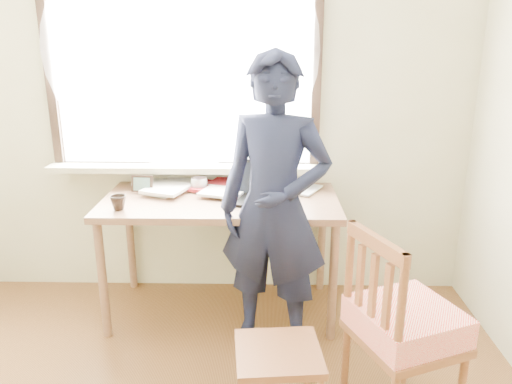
{
  "coord_description": "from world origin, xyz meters",
  "views": [
    {
      "loc": [
        0.35,
        -1.38,
        1.78
      ],
      "look_at": [
        0.3,
        0.95,
        1.06
      ],
      "focal_mm": 35.0,
      "sensor_mm": 36.0,
      "label": 1
    }
  ],
  "objects_px": {
    "work_chair": "(278,362)",
    "desk": "(221,211)",
    "mug_dark": "(118,203)",
    "mug_white": "(199,184)",
    "side_chair": "(403,324)",
    "person": "(274,208)",
    "laptop": "(259,192)"
  },
  "relations": [
    {
      "from": "work_chair",
      "to": "desk",
      "type": "bearing_deg",
      "value": 108.85
    },
    {
      "from": "mug_dark",
      "to": "mug_white",
      "type": "bearing_deg",
      "value": 43.14
    },
    {
      "from": "desk",
      "to": "mug_white",
      "type": "xyz_separation_m",
      "value": [
        -0.16,
        0.17,
        0.13
      ]
    },
    {
      "from": "side_chair",
      "to": "person",
      "type": "bearing_deg",
      "value": 133.8
    },
    {
      "from": "side_chair",
      "to": "work_chair",
      "type": "bearing_deg",
      "value": -175.4
    },
    {
      "from": "desk",
      "to": "person",
      "type": "bearing_deg",
      "value": -47.65
    },
    {
      "from": "desk",
      "to": "work_chair",
      "type": "relative_size",
      "value": 3.5
    },
    {
      "from": "mug_dark",
      "to": "desk",
      "type": "bearing_deg",
      "value": 21.42
    },
    {
      "from": "side_chair",
      "to": "person",
      "type": "height_order",
      "value": "person"
    },
    {
      "from": "mug_white",
      "to": "work_chair",
      "type": "xyz_separation_m",
      "value": [
        0.51,
        -1.2,
        -0.5
      ]
    },
    {
      "from": "work_chair",
      "to": "side_chair",
      "type": "relative_size",
      "value": 0.43
    },
    {
      "from": "laptop",
      "to": "mug_dark",
      "type": "height_order",
      "value": "laptop"
    },
    {
      "from": "mug_dark",
      "to": "side_chair",
      "type": "height_order",
      "value": "side_chair"
    },
    {
      "from": "side_chair",
      "to": "desk",
      "type": "bearing_deg",
      "value": 133.26
    },
    {
      "from": "laptop",
      "to": "side_chair",
      "type": "height_order",
      "value": "laptop"
    },
    {
      "from": "desk",
      "to": "mug_dark",
      "type": "bearing_deg",
      "value": -158.58
    },
    {
      "from": "desk",
      "to": "side_chair",
      "type": "bearing_deg",
      "value": -46.74
    },
    {
      "from": "person",
      "to": "work_chair",
      "type": "bearing_deg",
      "value": -73.35
    },
    {
      "from": "desk",
      "to": "side_chair",
      "type": "relative_size",
      "value": 1.52
    },
    {
      "from": "mug_white",
      "to": "person",
      "type": "xyz_separation_m",
      "value": [
        0.49,
        -0.54,
        0.02
      ]
    },
    {
      "from": "mug_white",
      "to": "person",
      "type": "distance_m",
      "value": 0.73
    },
    {
      "from": "side_chair",
      "to": "mug_dark",
      "type": "bearing_deg",
      "value": 153.49
    },
    {
      "from": "mug_white",
      "to": "side_chair",
      "type": "relative_size",
      "value": 0.11
    },
    {
      "from": "laptop",
      "to": "mug_white",
      "type": "distance_m",
      "value": 0.45
    },
    {
      "from": "desk",
      "to": "mug_white",
      "type": "height_order",
      "value": "mug_white"
    },
    {
      "from": "work_chair",
      "to": "person",
      "type": "bearing_deg",
      "value": 91.28
    },
    {
      "from": "laptop",
      "to": "person",
      "type": "bearing_deg",
      "value": -74.68
    },
    {
      "from": "laptop",
      "to": "person",
      "type": "xyz_separation_m",
      "value": [
        0.09,
        -0.34,
        0.01
      ]
    },
    {
      "from": "laptop",
      "to": "work_chair",
      "type": "bearing_deg",
      "value": -83.86
    },
    {
      "from": "laptop",
      "to": "side_chair",
      "type": "xyz_separation_m",
      "value": [
        0.68,
        -0.95,
        -0.34
      ]
    },
    {
      "from": "laptop",
      "to": "work_chair",
      "type": "relative_size",
      "value": 0.94
    },
    {
      "from": "mug_white",
      "to": "mug_dark",
      "type": "distance_m",
      "value": 0.59
    }
  ]
}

